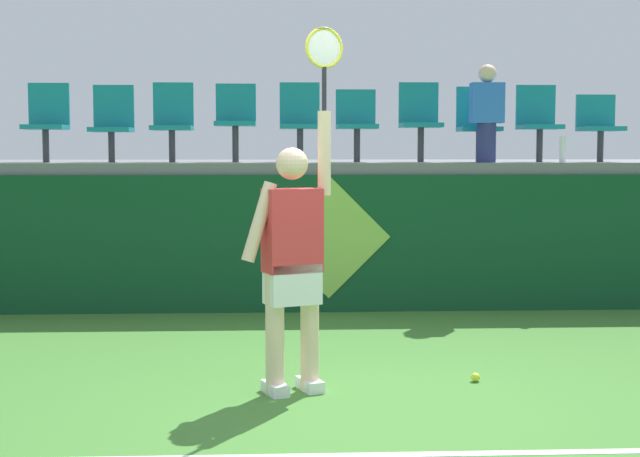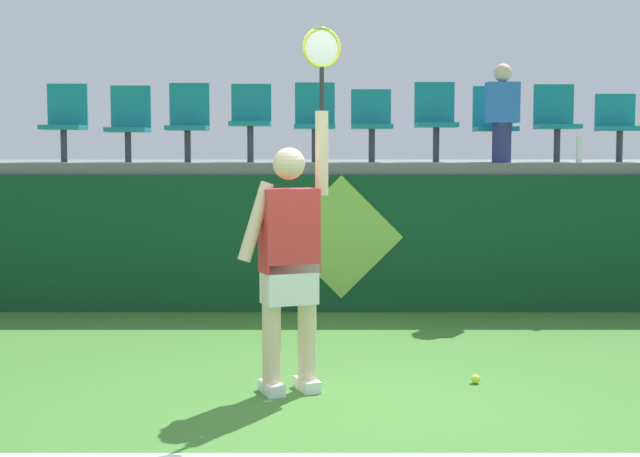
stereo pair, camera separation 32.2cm
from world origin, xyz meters
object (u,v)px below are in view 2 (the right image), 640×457
object	(u,v)px
tennis_ball	(473,379)
stadium_chair_8	(553,119)
stadium_chair_1	(126,121)
stadium_chair_5	(369,121)
water_bottle	(576,149)
stadium_chair_6	(433,118)
stadium_chair_9	(615,124)
stadium_chair_4	(312,118)
stadium_chair_7	(491,121)
spectator_0	(499,111)
stadium_chair_2	(186,119)
stadium_chair_3	(248,118)
tennis_player	(287,256)
stadium_chair_0	(62,119)

from	to	relation	value
tennis_ball	stadium_chair_8	distance (m)	4.44
stadium_chair_1	stadium_chair_5	world-z (taller)	stadium_chair_1
water_bottle	stadium_chair_6	bearing A→B (deg)	159.25
stadium_chair_8	stadium_chair_9	distance (m)	0.68
stadium_chair_4	water_bottle	bearing A→B (deg)	-11.18
stadium_chair_7	stadium_chair_4	bearing A→B (deg)	179.98
stadium_chair_7	spectator_0	bearing A→B (deg)	-90.00
stadium_chair_5	stadium_chair_8	bearing A→B (deg)	0.18
stadium_chair_2	stadium_chair_3	bearing A→B (deg)	-0.58
stadium_chair_7	stadium_chair_8	size ratio (longest dim) A/B	0.98
stadium_chair_4	stadium_chair_3	bearing A→B (deg)	-179.56
stadium_chair_8	stadium_chair_9	xyz separation A→B (m)	(0.68, -0.01, -0.05)
stadium_chair_2	stadium_chair_8	distance (m)	4.03
tennis_player	stadium_chair_8	size ratio (longest dim) A/B	2.94
stadium_chair_0	spectator_0	bearing A→B (deg)	-5.35
stadium_chair_2	tennis_player	bearing A→B (deg)	-72.51
stadium_chair_0	stadium_chair_3	size ratio (longest dim) A/B	1.00
tennis_player	stadium_chair_0	distance (m)	4.82
stadium_chair_2	stadium_chair_8	bearing A→B (deg)	-0.05
stadium_chair_9	stadium_chair_4	bearing A→B (deg)	179.81
stadium_chair_1	spectator_0	size ratio (longest dim) A/B	0.82
stadium_chair_1	stadium_chair_6	xyz separation A→B (m)	(3.36, -0.00, 0.04)
stadium_chair_3	stadium_chair_9	size ratio (longest dim) A/B	1.15
stadium_chair_3	stadium_chair_7	bearing A→B (deg)	0.10
tennis_ball	stadium_chair_3	size ratio (longest dim) A/B	0.08
stadium_chair_7	stadium_chair_5	bearing A→B (deg)	-179.69
stadium_chair_2	spectator_0	size ratio (longest dim) A/B	0.84
stadium_chair_0	spectator_0	world-z (taller)	spectator_0
stadium_chair_1	tennis_player	bearing A→B (deg)	-64.34
stadium_chair_9	stadium_chair_1	bearing A→B (deg)	179.87
tennis_ball	water_bottle	size ratio (longest dim) A/B	0.24
stadium_chair_6	spectator_0	bearing A→B (deg)	-34.28
stadium_chair_6	stadium_chair_8	distance (m)	1.32
stadium_chair_4	stadium_chair_9	xyz separation A→B (m)	(3.32, -0.01, -0.06)
stadium_chair_5	stadium_chair_8	world-z (taller)	stadium_chair_8
stadium_chair_7	stadium_chair_9	world-z (taller)	stadium_chair_7
stadium_chair_0	stadium_chair_8	bearing A→B (deg)	-0.02
tennis_ball	stadium_chair_6	distance (m)	4.20
stadium_chair_3	stadium_chair_8	world-z (taller)	stadium_chair_3
stadium_chair_0	tennis_ball	bearing A→B (deg)	-43.39
tennis_player	stadium_chair_6	world-z (taller)	tennis_player
tennis_ball	stadium_chair_6	size ratio (longest dim) A/B	0.08
stadium_chair_1	spectator_0	world-z (taller)	spectator_0
stadium_chair_4	spectator_0	distance (m)	2.02
tennis_ball	stadium_chair_3	distance (m)	4.60
stadium_chair_8	stadium_chair_0	bearing A→B (deg)	179.98
tennis_player	stadium_chair_1	xyz separation A→B (m)	(-1.89, 3.93, 1.04)
water_bottle	spectator_0	world-z (taller)	spectator_0
stadium_chair_3	stadium_chair_4	distance (m)	0.70
stadium_chair_0	spectator_0	distance (m)	4.73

